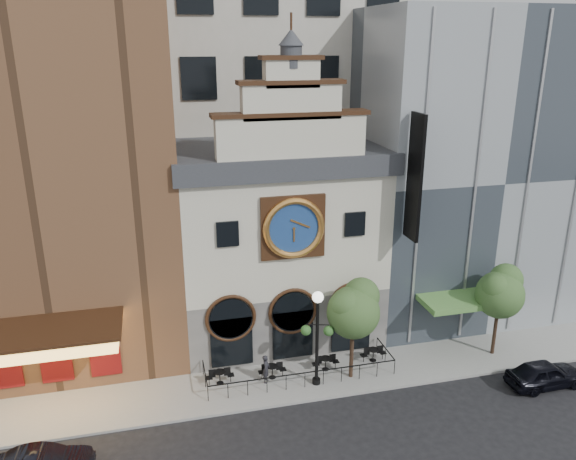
# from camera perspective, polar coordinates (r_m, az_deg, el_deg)

# --- Properties ---
(ground) EXTENTS (120.00, 120.00, 0.00)m
(ground) POSITION_cam_1_polar(r_m,az_deg,el_deg) (31.22, 2.33, -17.08)
(ground) COLOR black
(ground) RESTS_ON ground
(sidewalk) EXTENTS (44.00, 5.00, 0.15)m
(sidewalk) POSITION_cam_1_polar(r_m,az_deg,el_deg) (33.15, 1.10, -14.53)
(sidewalk) COLOR gray
(sidewalk) RESTS_ON ground
(clock_building) EXTENTS (12.60, 8.78, 18.65)m
(clock_building) POSITION_cam_1_polar(r_m,az_deg,el_deg) (34.86, -1.09, -0.65)
(clock_building) COLOR #605E5B
(clock_building) RESTS_ON ground
(theater_building) EXTENTS (14.00, 15.60, 25.00)m
(theater_building) POSITION_cam_1_polar(r_m,az_deg,el_deg) (35.15, -23.35, 7.97)
(theater_building) COLOR brown
(theater_building) RESTS_ON ground
(retail_building) EXTENTS (14.00, 14.40, 20.00)m
(retail_building) POSITION_cam_1_polar(r_m,az_deg,el_deg) (40.60, 16.45, 6.45)
(retail_building) COLOR gray
(retail_building) RESTS_ON ground
(office_tower) EXTENTS (20.00, 16.00, 40.00)m
(office_tower) POSITION_cam_1_polar(r_m,az_deg,el_deg) (44.88, -4.91, 20.91)
(office_tower) COLOR beige
(office_tower) RESTS_ON ground
(cafe_railing) EXTENTS (10.60, 2.60, 0.90)m
(cafe_railing) POSITION_cam_1_polar(r_m,az_deg,el_deg) (32.87, 1.10, -13.76)
(cafe_railing) COLOR black
(cafe_railing) RESTS_ON sidewalk
(bistro_0) EXTENTS (1.58, 0.68, 0.90)m
(bistro_0) POSITION_cam_1_polar(r_m,az_deg,el_deg) (32.31, -6.94, -14.52)
(bistro_0) COLOR black
(bistro_0) RESTS_ON sidewalk
(bistro_1) EXTENTS (1.58, 0.68, 0.90)m
(bistro_1) POSITION_cam_1_polar(r_m,az_deg,el_deg) (32.56, -1.61, -14.08)
(bistro_1) COLOR black
(bistro_1) RESTS_ON sidewalk
(bistro_2) EXTENTS (1.58, 0.68, 0.90)m
(bistro_2) POSITION_cam_1_polar(r_m,az_deg,el_deg) (33.32, 3.84, -13.29)
(bistro_2) COLOR black
(bistro_2) RESTS_ON sidewalk
(bistro_3) EXTENTS (1.58, 0.68, 0.90)m
(bistro_3) POSITION_cam_1_polar(r_m,az_deg,el_deg) (34.44, 8.65, -12.32)
(bistro_3) COLOR black
(bistro_3) RESTS_ON sidewalk
(car_right) EXTENTS (4.40, 1.82, 1.49)m
(car_right) POSITION_cam_1_polar(r_m,az_deg,el_deg) (35.05, 24.66, -13.14)
(car_right) COLOR black
(car_right) RESTS_ON ground
(pedestrian) EXTENTS (0.61, 0.71, 1.66)m
(pedestrian) POSITION_cam_1_polar(r_m,az_deg,el_deg) (32.05, -2.24, -13.91)
(pedestrian) COLOR black
(pedestrian) RESTS_ON sidewalk
(lamppost) EXTENTS (1.74, 0.92, 5.59)m
(lamppost) POSITION_cam_1_polar(r_m,az_deg,el_deg) (30.58, 2.99, -9.92)
(lamppost) COLOR black
(lamppost) RESTS_ON sidewalk
(tree_left) EXTENTS (3.03, 2.91, 5.83)m
(tree_left) POSITION_cam_1_polar(r_m,az_deg,el_deg) (31.04, 6.73, -7.88)
(tree_left) COLOR #382619
(tree_left) RESTS_ON sidewalk
(tree_right) EXTENTS (2.93, 2.82, 5.65)m
(tree_right) POSITION_cam_1_polar(r_m,az_deg,el_deg) (35.41, 20.79, -5.79)
(tree_right) COLOR #382619
(tree_right) RESTS_ON sidewalk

